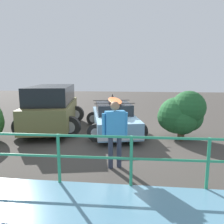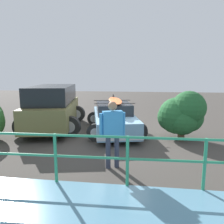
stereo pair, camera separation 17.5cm
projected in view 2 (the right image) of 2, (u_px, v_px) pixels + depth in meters
ground_plane at (119, 134)px, 9.02m from camera, size 44.00×44.00×0.02m
sedan_car at (114, 118)px, 9.29m from camera, size 2.81×4.42×1.50m
suv_car at (53, 107)px, 9.75m from camera, size 3.10×4.90×1.92m
person_bystander at (112, 129)px, 5.57m from camera, size 0.64×0.37×1.75m
railing_fence at (91, 152)px, 4.77m from camera, size 8.12×0.23×1.13m
bush_near_left at (181, 116)px, 8.10m from camera, size 1.72×1.47×1.83m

